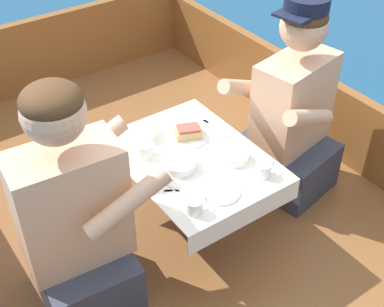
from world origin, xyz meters
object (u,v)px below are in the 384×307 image
sandwich (188,132)px  coffee_cup_starboard (146,150)px  coffee_cup_port (264,169)px  person_starboard (291,116)px  coffee_cup_center (195,206)px  person_port (76,222)px

sandwich → coffee_cup_starboard: bearing=-179.4°
coffee_cup_port → sandwich: bearing=104.6°
person_starboard → coffee_cup_starboard: (-0.74, 0.13, 0.04)m
coffee_cup_port → coffee_cup_starboard: bearing=129.8°
person_starboard → sandwich: (-0.51, 0.13, 0.04)m
person_starboard → coffee_cup_port: (-0.41, -0.26, 0.04)m
coffee_cup_port → coffee_cup_center: 0.36m
sandwich → coffee_cup_center: size_ratio=1.51×
person_port → coffee_cup_port: size_ratio=11.33×
coffee_cup_port → coffee_cup_starboard: same height
coffee_cup_starboard → person_port: bearing=-156.1°
coffee_cup_starboard → sandwich: bearing=0.6°
sandwich → coffee_cup_starboard: (-0.23, -0.00, -0.00)m
person_starboard → person_port: bearing=-8.1°
person_port → coffee_cup_port: bearing=-10.4°
person_port → sandwich: bearing=21.3°
person_port → coffee_cup_port: 0.78m
person_starboard → coffee_cup_starboard: bearing=-20.9°
person_starboard → coffee_cup_port: bearing=22.0°
sandwich → coffee_cup_starboard: 0.23m
person_starboard → coffee_cup_port: 0.49m
person_port → sandwich: person_port is taller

